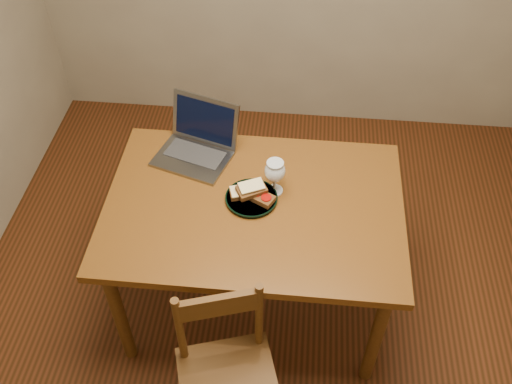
# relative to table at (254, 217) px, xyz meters

# --- Properties ---
(floor) EXTENTS (3.20, 3.20, 0.02)m
(floor) POSITION_rel_table_xyz_m (0.10, -0.03, -0.66)
(floor) COLOR black
(floor) RESTS_ON ground
(table) EXTENTS (1.30, 0.90, 0.74)m
(table) POSITION_rel_table_xyz_m (0.00, 0.00, 0.00)
(table) COLOR #48220C
(table) RESTS_ON floor
(chair) EXTENTS (0.48, 0.47, 0.41)m
(chair) POSITION_rel_table_xyz_m (-0.04, -0.64, -0.21)
(chair) COLOR #41250D
(chair) RESTS_ON floor
(plate) EXTENTS (0.23, 0.23, 0.02)m
(plate) POSITION_rel_table_xyz_m (-0.01, 0.02, 0.10)
(plate) COLOR black
(plate) RESTS_ON table
(sandwich_cheese) EXTENTS (0.13, 0.09, 0.03)m
(sandwich_cheese) POSITION_rel_table_xyz_m (-0.05, 0.03, 0.12)
(sandwich_cheese) COLOR #381E0C
(sandwich_cheese) RESTS_ON plate
(sandwich_tomato) EXTENTS (0.13, 0.11, 0.03)m
(sandwich_tomato) POSITION_rel_table_xyz_m (0.03, 0.01, 0.12)
(sandwich_tomato) COLOR #381E0C
(sandwich_tomato) RESTS_ON plate
(sandwich_top) EXTENTS (0.14, 0.13, 0.04)m
(sandwich_top) POSITION_rel_table_xyz_m (-0.01, 0.03, 0.15)
(sandwich_top) COLOR #381E0C
(sandwich_top) RESTS_ON plate
(milk_glass) EXTENTS (0.09, 0.09, 0.18)m
(milk_glass) POSITION_rel_table_xyz_m (0.08, 0.09, 0.17)
(milk_glass) COLOR white
(milk_glass) RESTS_ON table
(laptop) EXTENTS (0.41, 0.39, 0.24)m
(laptop) POSITION_rel_table_xyz_m (-0.29, 0.32, 0.15)
(laptop) COLOR slate
(laptop) RESTS_ON table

